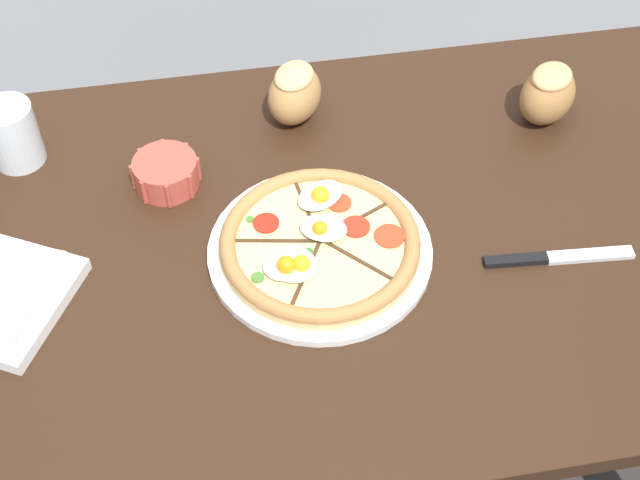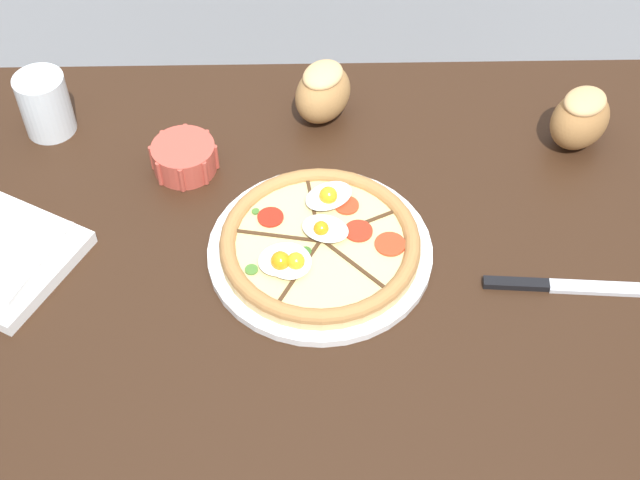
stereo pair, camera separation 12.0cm
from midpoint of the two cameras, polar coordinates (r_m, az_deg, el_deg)
ground_plane at (r=1.89m, az=-0.62°, el=-15.08°), size 12.00×12.00×0.00m
dining_table at (r=1.33m, az=-0.84°, el=-3.01°), size 1.27×0.78×0.76m
pizza at (r=1.21m, az=-2.88°, el=-0.49°), size 0.31×0.31×0.06m
ramekin_bowl at (r=1.33m, az=-12.41°, el=4.11°), size 0.10×0.10×0.04m
bread_piece_near at (r=1.39m, az=-4.14°, el=9.28°), size 0.12×0.13×0.09m
bread_piece_mid at (r=1.42m, az=12.05°, el=9.07°), size 0.13×0.13×0.09m
knife_main at (r=1.24m, az=12.29°, el=-1.26°), size 0.21×0.03×0.01m
water_glass at (r=1.42m, az=-21.35°, el=6.03°), size 0.08×0.08×0.10m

